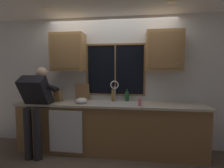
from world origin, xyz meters
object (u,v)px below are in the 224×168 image
mixing_bowl (82,101)px  bottle_tall_clear (113,95)px  knife_block (58,96)px  soap_dispenser (140,102)px  person_standing (36,102)px  bottle_green_glass (127,96)px  cutting_board (82,92)px

mixing_bowl → bottle_tall_clear: bottle_tall_clear is taller
mixing_bowl → knife_block: bearing=165.3°
soap_dispenser → bottle_tall_clear: 0.62m
person_standing → bottle_tall_clear: person_standing is taller
bottle_green_glass → person_standing: bearing=-161.1°
person_standing → bottle_green_glass: 1.65m
cutting_board → mixing_bowl: bearing=-75.5°
person_standing → mixing_bowl: size_ratio=7.08×
mixing_bowl → bottle_tall_clear: 0.61m
cutting_board → mixing_bowl: size_ratio=1.52×
soap_dispenser → bottle_green_glass: size_ratio=0.77×
person_standing → knife_block: (0.24, 0.34, 0.06)m
cutting_board → soap_dispenser: (1.12, -0.40, -0.10)m
cutting_board → bottle_green_glass: (0.89, -0.00, -0.07)m
knife_block → bottle_tall_clear: size_ratio=1.11×
knife_block → mixing_bowl: (0.51, -0.13, -0.06)m
bottle_green_glass → bottle_tall_clear: bottle_tall_clear is taller
soap_dispenser → bottle_tall_clear: bottle_tall_clear is taller
cutting_board → soap_dispenser: bearing=-19.7°
person_standing → soap_dispenser: (1.79, 0.13, 0.02)m
person_standing → bottle_green_glass: (1.56, 0.54, 0.05)m
cutting_board → bottle_tall_clear: cutting_board is taller
person_standing → soap_dispenser: person_standing is taller
soap_dispenser → bottle_green_glass: bottle_green_glass is taller
mixing_bowl → bottle_tall_clear: bearing=28.4°
knife_block → bottle_tall_clear: bearing=8.4°
bottle_green_glass → bottle_tall_clear: 0.28m
person_standing → knife_block: person_standing is taller
mixing_bowl → soap_dispenser: bearing=-4.0°
soap_dispenser → person_standing: bearing=-175.7°
soap_dispenser → bottle_green_glass: (-0.23, 0.40, 0.03)m
cutting_board → person_standing: bearing=-141.2°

